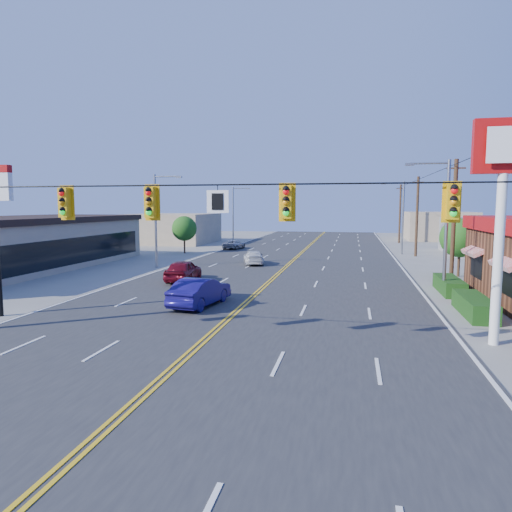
% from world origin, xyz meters
% --- Properties ---
extents(ground, '(160.00, 160.00, 0.00)m').
position_xyz_m(ground, '(0.00, 0.00, 0.00)').
color(ground, gray).
rests_on(ground, ground).
extents(road, '(20.00, 120.00, 0.06)m').
position_xyz_m(road, '(0.00, 20.00, 0.03)').
color(road, '#2D2D30').
rests_on(road, ground).
extents(signal_span, '(24.32, 0.34, 9.00)m').
position_xyz_m(signal_span, '(-0.12, 0.00, 4.89)').
color(signal_span, '#47301E').
rests_on(signal_span, ground).
extents(kfc_pylon, '(2.20, 0.36, 8.50)m').
position_xyz_m(kfc_pylon, '(11.00, 4.00, 6.04)').
color(kfc_pylon, white).
rests_on(kfc_pylon, ground).
extents(strip_mall, '(10.40, 26.40, 4.40)m').
position_xyz_m(strip_mall, '(-22.00, 18.00, 2.25)').
color(strip_mall, tan).
rests_on(strip_mall, ground).
extents(streetlight_se, '(2.55, 0.25, 8.00)m').
position_xyz_m(streetlight_se, '(10.79, 14.00, 4.51)').
color(streetlight_se, gray).
rests_on(streetlight_se, ground).
extents(streetlight_ne, '(2.55, 0.25, 8.00)m').
position_xyz_m(streetlight_ne, '(10.79, 38.00, 4.51)').
color(streetlight_ne, gray).
rests_on(streetlight_ne, ground).
extents(streetlight_sw, '(2.55, 0.25, 8.00)m').
position_xyz_m(streetlight_sw, '(-10.79, 22.00, 4.51)').
color(streetlight_sw, gray).
rests_on(streetlight_sw, ground).
extents(streetlight_nw, '(2.55, 0.25, 8.00)m').
position_xyz_m(streetlight_nw, '(-10.79, 48.00, 4.51)').
color(streetlight_nw, gray).
rests_on(streetlight_nw, ground).
extents(utility_pole_near, '(0.28, 0.28, 8.40)m').
position_xyz_m(utility_pole_near, '(12.20, 18.00, 4.20)').
color(utility_pole_near, '#47301E').
rests_on(utility_pole_near, ground).
extents(utility_pole_mid, '(0.28, 0.28, 8.40)m').
position_xyz_m(utility_pole_mid, '(12.20, 36.00, 4.20)').
color(utility_pole_mid, '#47301E').
rests_on(utility_pole_mid, ground).
extents(utility_pole_far, '(0.28, 0.28, 8.40)m').
position_xyz_m(utility_pole_far, '(12.20, 54.00, 4.20)').
color(utility_pole_far, '#47301E').
rests_on(utility_pole_far, ground).
extents(tree_kfc_rear, '(2.94, 2.94, 4.41)m').
position_xyz_m(tree_kfc_rear, '(13.50, 22.00, 2.93)').
color(tree_kfc_rear, '#47301E').
rests_on(tree_kfc_rear, ground).
extents(tree_west, '(2.80, 2.80, 4.20)m').
position_xyz_m(tree_west, '(-13.00, 34.00, 2.79)').
color(tree_west, '#47301E').
rests_on(tree_west, ground).
extents(bld_east_mid, '(12.00, 10.00, 4.00)m').
position_xyz_m(bld_east_mid, '(22.00, 40.00, 2.00)').
color(bld_east_mid, gray).
rests_on(bld_east_mid, ground).
extents(bld_west_far, '(11.00, 12.00, 4.20)m').
position_xyz_m(bld_west_far, '(-20.00, 48.00, 2.10)').
color(bld_west_far, tan).
rests_on(bld_west_far, ground).
extents(bld_east_far, '(10.00, 10.00, 4.40)m').
position_xyz_m(bld_east_far, '(19.00, 62.00, 2.20)').
color(bld_east_far, tan).
rests_on(bld_east_far, ground).
extents(car_magenta, '(2.07, 4.52, 1.50)m').
position_xyz_m(car_magenta, '(-6.00, 15.39, 0.75)').
color(car_magenta, maroon).
rests_on(car_magenta, ground).
extents(car_blue, '(2.25, 4.74, 1.50)m').
position_xyz_m(car_blue, '(-2.21, 7.98, 0.75)').
color(car_blue, navy).
rests_on(car_blue, ground).
extents(car_white, '(2.77, 4.46, 1.21)m').
position_xyz_m(car_white, '(-3.17, 25.62, 0.60)').
color(car_white, silver).
rests_on(car_white, ground).
extents(car_silver, '(2.28, 4.15, 1.10)m').
position_xyz_m(car_silver, '(-8.68, 39.68, 0.55)').
color(car_silver, '#9D9CA1').
rests_on(car_silver, ground).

